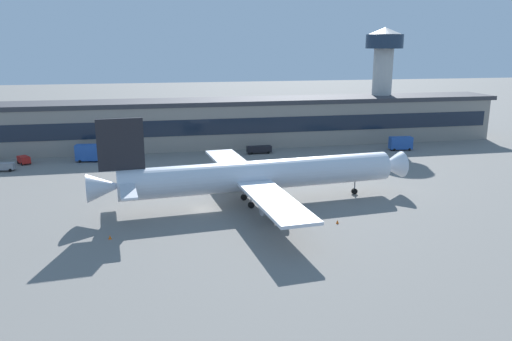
{
  "coord_description": "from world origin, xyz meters",
  "views": [
    {
      "loc": [
        -7.81,
        -82.3,
        27.59
      ],
      "look_at": [
        10.48,
        5.49,
        5.0
      ],
      "focal_mm": 35.18,
      "sensor_mm": 36.0,
      "label": 1
    }
  ],
  "objects": [
    {
      "name": "airliner",
      "position": [
        9.57,
        1.41,
        5.15
      ],
      "size": [
        58.05,
        49.85,
        16.22
      ],
      "color": "silver",
      "rests_on": "ground_plane"
    },
    {
      "name": "baggage_tug",
      "position": [
        -38.12,
        42.29,
        1.09
      ],
      "size": [
        3.61,
        4.11,
        1.85
      ],
      "color": "red",
      "rests_on": "ground_plane"
    },
    {
      "name": "terminal_building",
      "position": [
        0.0,
        55.44,
        6.47
      ],
      "size": [
        183.84,
        14.37,
        12.89
      ],
      "color": "gray",
      "rests_on": "ground_plane"
    },
    {
      "name": "traffic_cone_1",
      "position": [
        20.17,
        -11.45,
        0.29
      ],
      "size": [
        0.47,
        0.47,
        0.59
      ],
      "primitive_type": "cone",
      "color": "#F2590C",
      "rests_on": "ground_plane"
    },
    {
      "name": "ground_plane",
      "position": [
        0.0,
        0.0,
        0.0
      ],
      "size": [
        600.0,
        600.0,
        0.0
      ],
      "primitive_type": "plane",
      "color": "slate"
    },
    {
      "name": "stair_truck",
      "position": [
        57.07,
        39.15,
        1.98
      ],
      "size": [
        6.21,
        2.97,
        3.55
      ],
      "color": "#2651A5",
      "rests_on": "ground_plane"
    },
    {
      "name": "catering_truck",
      "position": [
        -22.54,
        41.89,
        2.29
      ],
      "size": [
        7.49,
        3.58,
        4.15
      ],
      "color": "#2651A5",
      "rests_on": "ground_plane"
    },
    {
      "name": "follow_me_car",
      "position": [
        -40.82,
        35.97,
        1.09
      ],
      "size": [
        4.51,
        2.25,
        1.85
      ],
      "color": "gray",
      "rests_on": "ground_plane"
    },
    {
      "name": "traffic_cone_0",
      "position": [
        -14.73,
        -10.89,
        0.3
      ],
      "size": [
        0.48,
        0.48,
        0.6
      ],
      "primitive_type": "cone",
      "color": "#F2590C",
      "rests_on": "ground_plane"
    },
    {
      "name": "control_tower",
      "position": [
        59.97,
        58.28,
        20.21
      ],
      "size": [
        10.89,
        10.89,
        32.45
      ],
      "color": "#B7B7B2",
      "rests_on": "ground_plane"
    },
    {
      "name": "belt_loader",
      "position": [
        19.18,
        42.64,
        1.15
      ],
      "size": [
        6.46,
        2.27,
        1.95
      ],
      "color": "black",
      "rests_on": "ground_plane"
    }
  ]
}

